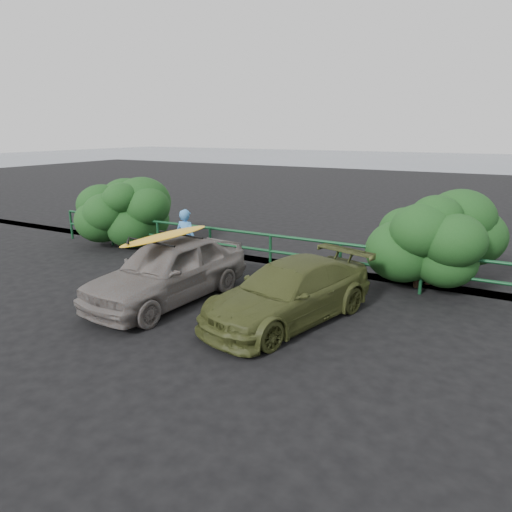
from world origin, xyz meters
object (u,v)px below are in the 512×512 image
at_px(guardrail, 239,248).
at_px(surfboard, 166,236).
at_px(sedan, 168,270).
at_px(olive_vehicle, 289,292).
at_px(man, 186,239).

xyz_separation_m(guardrail, surfboard, (0.02, -3.18, 1.00)).
xyz_separation_m(sedan, surfboard, (0.00, 0.00, 0.80)).
distance_m(guardrail, olive_vehicle, 4.09).
xyz_separation_m(olive_vehicle, man, (-4.01, 1.88, 0.25)).
xyz_separation_m(man, surfboard, (1.14, -2.18, 0.67)).
xyz_separation_m(guardrail, olive_vehicle, (2.90, -2.88, 0.08)).
bearing_deg(sedan, guardrail, 95.52).
bearing_deg(guardrail, sedan, -89.63).
xyz_separation_m(guardrail, sedan, (0.02, -3.18, 0.20)).
bearing_deg(sedan, man, 122.70).
xyz_separation_m(guardrail, man, (-1.12, -1.00, 0.33)).
xyz_separation_m(sedan, olive_vehicle, (2.88, 0.29, -0.12)).
bearing_deg(surfboard, olive_vehicle, 10.99).
distance_m(guardrail, man, 1.53).
bearing_deg(surfboard, guardrail, 95.52).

